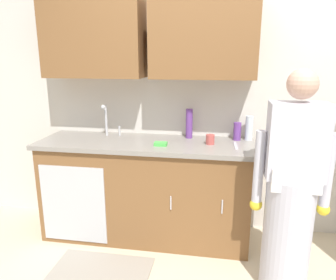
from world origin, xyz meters
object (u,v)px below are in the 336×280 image
at_px(person_at_sink, 290,203).
at_px(bottle_dish_liquid, 237,131).
at_px(cup_by_sink, 210,139).
at_px(bottle_water_tall, 189,124).
at_px(knife_on_counter, 236,146).
at_px(sponge, 161,144).
at_px(sink, 106,141).
at_px(bottle_cleaner_spray, 249,128).

xyz_separation_m(person_at_sink, bottle_dish_liquid, (-0.35, 0.75, 0.33)).
relative_size(person_at_sink, cup_by_sink, 18.80).
height_order(bottle_dish_liquid, bottle_water_tall, bottle_water_tall).
relative_size(knife_on_counter, sponge, 2.18).
bearing_deg(bottle_water_tall, sink, -166.41).
xyz_separation_m(bottle_dish_liquid, bottle_water_tall, (-0.45, 0.01, 0.06)).
relative_size(cup_by_sink, sponge, 0.78).
relative_size(bottle_dish_liquid, bottle_water_tall, 0.59).
xyz_separation_m(sink, sponge, (0.55, -0.13, 0.03)).
bearing_deg(cup_by_sink, bottle_water_tall, 136.65).
xyz_separation_m(sink, bottle_water_tall, (0.76, 0.18, 0.15)).
distance_m(bottle_dish_liquid, sponge, 0.73).
relative_size(sink, bottle_water_tall, 1.81).
xyz_separation_m(person_at_sink, bottle_cleaner_spray, (-0.25, 0.77, 0.36)).
distance_m(bottle_cleaner_spray, knife_on_counter, 0.28).
bearing_deg(sink, knife_on_counter, -1.74).
bearing_deg(cup_by_sink, knife_on_counter, -6.60).
bearing_deg(person_at_sink, knife_on_counter, 124.63).
xyz_separation_m(bottle_water_tall, cup_by_sink, (0.21, -0.20, -0.10)).
distance_m(sink, bottle_dish_liquid, 1.23).
bearing_deg(sink, sponge, -13.43).
distance_m(bottle_water_tall, sponge, 0.40).
bearing_deg(bottle_dish_liquid, bottle_cleaner_spray, 9.63).
distance_m(bottle_cleaner_spray, sponge, 0.84).
bearing_deg(knife_on_counter, cup_by_sink, -99.27).
relative_size(person_at_sink, bottle_water_tall, 5.85).
bearing_deg(bottle_dish_liquid, person_at_sink, -64.73).
relative_size(bottle_water_tall, cup_by_sink, 3.21).
distance_m(bottle_cleaner_spray, bottle_water_tall, 0.55).
bearing_deg(bottle_cleaner_spray, person_at_sink, -72.03).
distance_m(sink, bottle_cleaner_spray, 1.34).
distance_m(person_at_sink, knife_on_counter, 0.70).
height_order(sink, bottle_dish_liquid, sink).
distance_m(cup_by_sink, knife_on_counter, 0.23).
height_order(bottle_cleaner_spray, cup_by_sink, bottle_cleaner_spray).
height_order(sink, bottle_cleaner_spray, sink).
xyz_separation_m(bottle_dish_liquid, sponge, (-0.66, -0.31, -0.07)).
bearing_deg(person_at_sink, bottle_dish_liquid, 115.27).
distance_m(person_at_sink, bottle_cleaner_spray, 0.89).
xyz_separation_m(person_at_sink, knife_on_counter, (-0.37, 0.54, 0.25)).
xyz_separation_m(sink, bottle_dish_liquid, (1.21, 0.18, 0.10)).
distance_m(bottle_cleaner_spray, cup_by_sink, 0.41).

